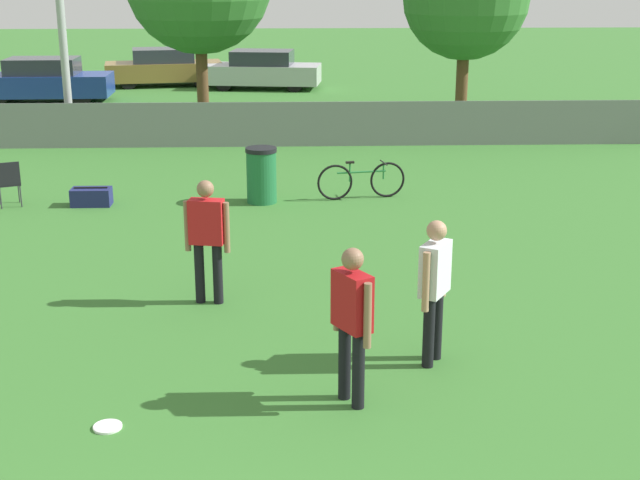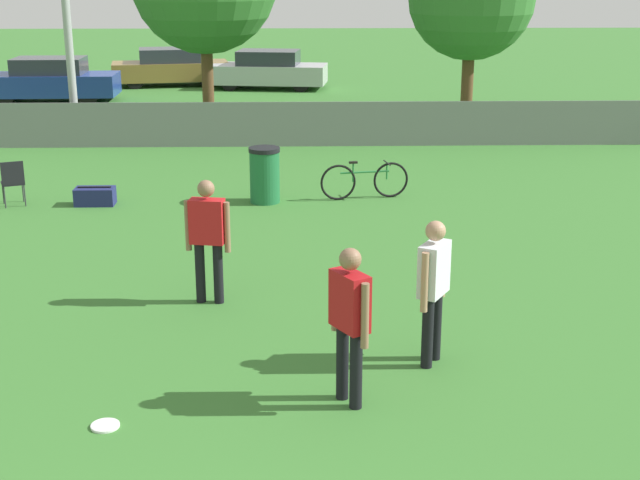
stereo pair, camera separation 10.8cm
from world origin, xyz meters
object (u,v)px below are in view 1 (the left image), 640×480
object	(u,v)px
parked_car_silver	(262,70)
player_receiver_white	(435,281)
player_thrower_red	(207,232)
bicycle_sideline	(361,180)
trash_bin	(261,175)
parked_car_tan	(164,68)
player_defender_red	(352,314)
frisbee_disc	(108,427)
folding_chair_sideline	(9,181)
parked_car_blue	(44,81)
gear_bag_sideline	(91,197)

from	to	relation	value
parked_car_silver	player_receiver_white	bearing A→B (deg)	-76.01
player_thrower_red	bicycle_sideline	world-z (taller)	player_thrower_red
trash_bin	parked_car_tan	distance (m)	17.48
player_defender_red	bicycle_sideline	xyz separation A→B (m)	(0.79, 8.32, -0.62)
player_thrower_red	player_receiver_white	size ratio (longest dim) A/B	1.00
frisbee_disc	trash_bin	bearing A→B (deg)	81.42
player_defender_red	folding_chair_sideline	distance (m)	9.84
frisbee_disc	folding_chair_sideline	world-z (taller)	folding_chair_sideline
trash_bin	parked_car_blue	distance (m)	14.97
folding_chair_sideline	parked_car_tan	bearing A→B (deg)	-114.02
bicycle_sideline	gear_bag_sideline	world-z (taller)	bicycle_sideline
player_defender_red	folding_chair_sideline	size ratio (longest dim) A/B	1.94
player_defender_red	player_thrower_red	bearing A→B (deg)	179.43
parked_car_blue	trash_bin	bearing A→B (deg)	-62.00
player_receiver_white	gear_bag_sideline	world-z (taller)	player_receiver_white
bicycle_sideline	trash_bin	distance (m)	1.92
trash_bin	player_receiver_white	bearing A→B (deg)	-73.66
player_thrower_red	player_receiver_white	world-z (taller)	same
player_thrower_red	folding_chair_sideline	xyz separation A→B (m)	(-4.09, 5.05, -0.48)
bicycle_sideline	parked_car_silver	bearing A→B (deg)	87.85
player_defender_red	player_thrower_red	world-z (taller)	same
player_defender_red	parked_car_silver	distance (m)	24.20
frisbee_disc	player_thrower_red	bearing A→B (deg)	77.81
player_receiver_white	parked_car_blue	size ratio (longest dim) A/B	0.39
parked_car_silver	parked_car_tan	bearing A→B (deg)	173.22
player_defender_red	player_receiver_white	world-z (taller)	same
folding_chair_sideline	parked_car_blue	bearing A→B (deg)	-100.26
gear_bag_sideline	trash_bin	bearing A→B (deg)	2.01
parked_car_blue	parked_car_tan	xyz separation A→B (m)	(3.35, 3.98, -0.03)
bicycle_sideline	frisbee_disc	bearing A→B (deg)	-120.38
parked_car_silver	trash_bin	bearing A→B (deg)	-80.76
player_defender_red	gear_bag_sideline	world-z (taller)	player_defender_red
player_receiver_white	parked_car_tan	distance (m)	24.94
folding_chair_sideline	bicycle_sideline	size ratio (longest dim) A/B	0.50
gear_bag_sideline	player_thrower_red	bearing A→B (deg)	-62.87
player_thrower_red	folding_chair_sideline	world-z (taller)	player_thrower_red
bicycle_sideline	trash_bin	bearing A→B (deg)	175.95
frisbee_disc	gear_bag_sideline	world-z (taller)	gear_bag_sideline
player_defender_red	parked_car_tan	world-z (taller)	player_defender_red
gear_bag_sideline	folding_chair_sideline	bearing A→B (deg)	-178.24
player_receiver_white	gear_bag_sideline	distance (m)	8.85
trash_bin	parked_car_tan	size ratio (longest dim) A/B	0.24
gear_bag_sideline	parked_car_silver	distance (m)	16.41
folding_chair_sideline	bicycle_sideline	bearing A→B (deg)	161.28
player_thrower_red	trash_bin	size ratio (longest dim) A/B	1.59
bicycle_sideline	trash_bin	xyz separation A→B (m)	(-1.91, -0.21, 0.17)
player_defender_red	player_thrower_red	distance (m)	3.36
bicycle_sideline	player_defender_red	bearing A→B (deg)	-105.73
player_receiver_white	gear_bag_sideline	size ratio (longest dim) A/B	2.30
player_defender_red	gear_bag_sideline	distance (m)	9.11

